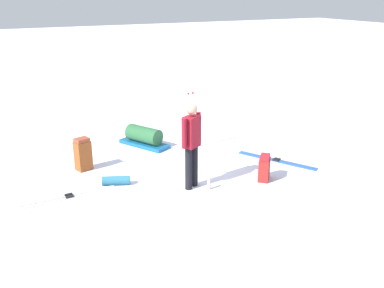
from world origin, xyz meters
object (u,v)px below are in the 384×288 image
Objects in this scene: ski_pair_near at (69,197)px; backpack_large_dark at (83,154)px; thermos_bottle at (209,183)px; skier_standing at (192,141)px; gear_sled at (144,137)px; ski_pair_far at (276,160)px; backpack_bright at (264,168)px; ski_poles_planted_near at (191,118)px; sleeping_mat_rolled at (116,180)px.

ski_pair_near is 2.52× the size of backpack_large_dark.
backpack_large_dark is 2.85m from thermos_bottle.
thermos_bottle is at bearing 136.16° from skier_standing.
ski_pair_near is at bearing -15.82° from skier_standing.
gear_sled is 2.92m from thermos_bottle.
skier_standing reaches higher than ski_pair_far.
ski_pair_far is at bearing -140.69° from backpack_bright.
ski_pair_far is (-2.34, -0.35, -0.94)m from skier_standing.
backpack_bright is 2.44m from ski_poles_planted_near.
gear_sled is at bearing -64.47° from backpack_bright.
ski_pair_far is at bearing 173.32° from sleeping_mat_rolled.
ski_pair_far is at bearing 176.42° from ski_pair_near.
thermos_bottle reaches higher than ski_pair_far.
backpack_large_dark is at bearing -20.28° from ski_pair_far.
ski_poles_planted_near is at bearing -152.17° from sleeping_mat_rolled.
backpack_bright is at bearing 39.31° from ski_pair_far.
skier_standing is 1.21× the size of ski_poles_planted_near.
ski_pair_near is 2.66m from thermos_bottle.
backpack_large_dark reaches higher than thermos_bottle.
backpack_bright is at bearing 166.25° from skier_standing.
ski_pair_far is 3.26× the size of backpack_bright.
backpack_large_dark is (4.02, -1.48, 0.34)m from ski_pair_far.
skier_standing is 0.98× the size of ski_pair_far.
backpack_large_dark reaches higher than backpack_bright.
thermos_bottle is at bearing 72.10° from ski_poles_planted_near.
ski_pair_near is at bearing 41.71° from gear_sled.
backpack_bright is 2.99m from sleeping_mat_rolled.
backpack_bright is at bearing 157.67° from sleeping_mat_rolled.
skier_standing is 2.52m from ski_pair_near.
skier_standing is 6.54× the size of thermos_bottle.
skier_standing is at bearing -13.75° from backpack_bright.
thermos_bottle is (-1.55, 1.02, 0.04)m from sleeping_mat_rolled.
thermos_bottle is (-0.23, 2.91, -0.09)m from gear_sled.
sleeping_mat_rolled is (-0.96, -0.14, 0.08)m from ski_pair_near.
ski_poles_planted_near is at bearing -49.82° from ski_pair_far.
backpack_large_dark is 3.84m from backpack_bright.
ski_pair_far is at bearing -164.05° from thermos_bottle.
gear_sled is (1.45, -3.03, -0.04)m from backpack_bright.
skier_standing is 1.67m from backpack_bright.
ski_poles_planted_near is at bearing -177.05° from backpack_large_dark.
sleeping_mat_rolled is (2.26, 1.20, -0.69)m from ski_poles_planted_near.
gear_sled is at bearing -124.87° from sleeping_mat_rolled.
backpack_large_dark is at bearing 2.95° from ski_poles_planted_near.
thermos_bottle is at bearing 132.90° from backpack_large_dark.
ski_poles_planted_near reaches higher than backpack_bright.
skier_standing is at bearing 164.18° from ski_pair_near.
skier_standing reaches higher than sleeping_mat_rolled.
gear_sled is at bearing -153.95° from backpack_large_dark.
backpack_bright is at bearing 145.14° from backpack_large_dark.
backpack_bright reaches higher than thermos_bottle.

